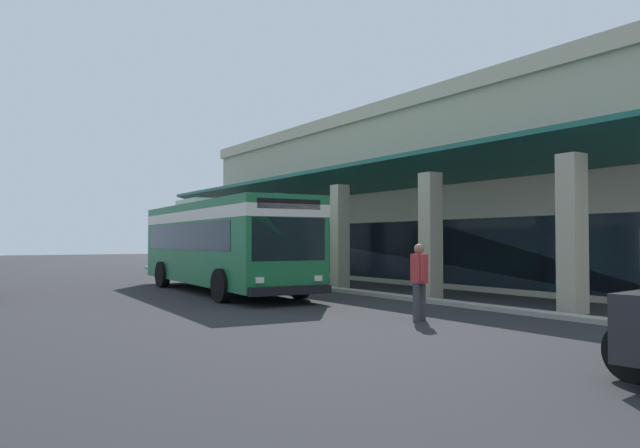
% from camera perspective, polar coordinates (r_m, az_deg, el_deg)
% --- Properties ---
extents(ground, '(120.00, 120.00, 0.00)m').
position_cam_1_polar(ground, '(29.28, 2.74, -5.11)').
color(ground, '#262628').
extents(curb_strip, '(36.39, 0.50, 0.12)m').
position_cam_1_polar(curb_strip, '(25.21, -3.50, -5.55)').
color(curb_strip, '#9E998E').
rests_on(curb_strip, ground).
extents(plaza_building, '(30.63, 14.69, 7.83)m').
position_cam_1_polar(plaza_building, '(31.11, 12.16, 2.35)').
color(plaza_building, '#B2A88E').
rests_on(plaza_building, ground).
extents(transit_bus, '(11.36, 3.34, 3.34)m').
position_cam_1_polar(transit_bus, '(21.86, -9.30, -1.44)').
color(transit_bus, '#196638').
rests_on(transit_bus, ground).
extents(pedestrian, '(0.63, 0.42, 1.74)m').
position_cam_1_polar(pedestrian, '(13.92, 9.28, -4.95)').
color(pedestrian, '#38383D').
rests_on(pedestrian, ground).
extents(potted_palm, '(1.73, 1.65, 2.88)m').
position_cam_1_polar(potted_palm, '(34.02, -9.33, -3.40)').
color(potted_palm, brown).
rests_on(potted_palm, ground).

